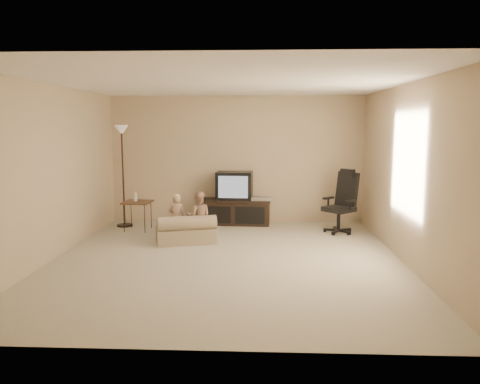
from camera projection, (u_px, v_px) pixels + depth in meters
The scene contains 9 objects.
floor at pixel (227, 260), 6.73m from camera, with size 5.50×5.50×0.00m, color #C0B598.
room_shell at pixel (226, 154), 6.52m from camera, with size 5.50×5.50×5.50m.
tv_stand at pixel (235, 202), 9.14m from camera, with size 1.46×0.59×1.03m.
office_chair at pixel (341, 210), 8.41m from camera, with size 0.74×0.74×1.14m.
side_table at pixel (137, 202), 8.58m from camera, with size 0.52×0.52×0.73m.
floor_lamp at pixel (122, 153), 8.79m from camera, with size 0.30×0.30×1.92m.
child_sofa at pixel (186, 232), 7.68m from camera, with size 1.07×0.79×0.47m.
toddler_left at pixel (177, 218), 7.75m from camera, with size 0.29×0.21×0.80m, color tan.
toddler_right at pixel (199, 217), 7.74m from camera, with size 0.41×0.22×0.84m, color tan.
Camera 1 is at (0.48, -6.51, 1.92)m, focal length 35.00 mm.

